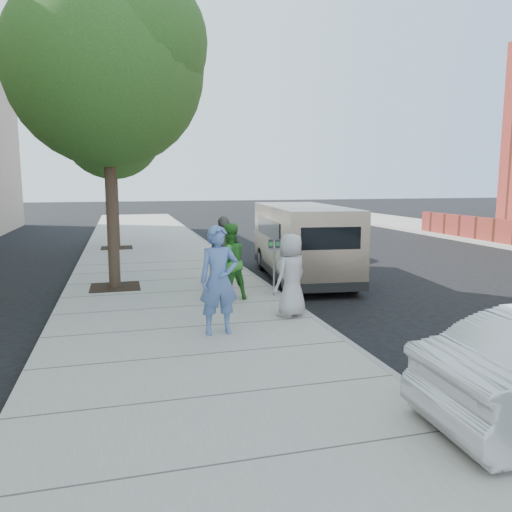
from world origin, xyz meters
name	(u,v)px	position (x,y,z in m)	size (l,w,h in m)	color
ground	(225,311)	(0.00, 0.00, 0.00)	(120.00, 120.00, 0.00)	black
sidewalk	(179,310)	(-1.00, 0.00, 0.07)	(5.00, 60.00, 0.15)	gray
curb_face	(289,303)	(1.44, 0.00, 0.07)	(0.12, 60.00, 0.16)	gray
tree_near	(107,60)	(-2.25, 2.40, 5.55)	(4.62, 4.60, 7.53)	black
tree_far	(113,125)	(-2.25, 10.00, 4.88)	(3.92, 3.80, 6.49)	black
parking_meter	(274,255)	(1.25, 0.50, 1.09)	(0.28, 0.15, 1.30)	gray
van	(302,241)	(2.80, 2.86, 1.10)	(2.41, 5.75, 2.08)	tan
person_officer	(219,280)	(-0.52, -2.01, 1.08)	(0.68, 0.45, 1.87)	#5779BA
person_green_shirt	(229,262)	(0.17, 0.38, 1.00)	(0.83, 0.64, 1.70)	#33852B
person_gray_shirt	(291,275)	(1.04, -1.28, 0.96)	(0.79, 0.51, 1.62)	#B3B3B5
person_striped_polo	(225,253)	(0.29, 1.43, 1.04)	(1.04, 0.43, 1.78)	slate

